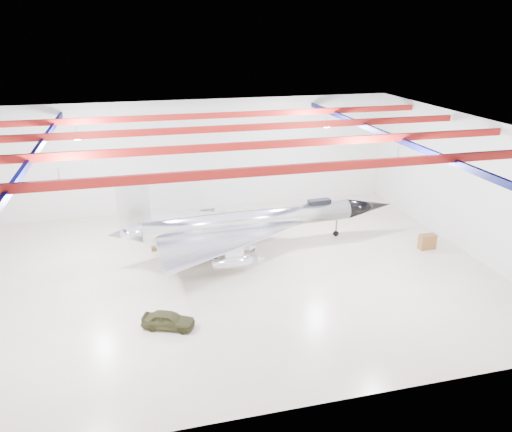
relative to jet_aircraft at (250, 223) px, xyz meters
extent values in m
plane|color=beige|center=(-2.88, -4.17, -2.22)|extent=(40.00, 40.00, 0.00)
plane|color=silver|center=(-2.88, 10.83, 3.28)|extent=(40.00, 0.00, 40.00)
plane|color=silver|center=(17.12, -4.17, 3.28)|extent=(0.00, 30.00, 30.00)
plane|color=#0A0F38|center=(-2.88, -4.17, 8.78)|extent=(40.00, 40.00, 0.00)
cube|color=maroon|center=(-2.88, -13.17, 8.18)|extent=(39.50, 0.25, 0.50)
cube|color=maroon|center=(-2.88, -7.17, 8.18)|extent=(39.50, 0.25, 0.50)
cube|color=maroon|center=(-2.88, -1.17, 8.18)|extent=(39.50, 0.25, 0.50)
cube|color=maroon|center=(-2.88, 4.83, 8.18)|extent=(39.50, 0.25, 0.50)
cube|color=#0C0E48|center=(-14.88, -4.17, 7.88)|extent=(0.25, 29.50, 0.40)
cube|color=#0C0E48|center=(9.12, -4.17, 7.88)|extent=(0.25, 29.50, 0.40)
cube|color=silver|center=(-12.88, -10.17, 7.48)|extent=(0.55, 0.55, 0.25)
cube|color=silver|center=(7.12, -10.17, 7.48)|extent=(0.55, 0.55, 0.25)
cube|color=silver|center=(-12.88, 1.83, 7.48)|extent=(0.55, 0.55, 0.25)
cube|color=silver|center=(7.12, 1.83, 7.48)|extent=(0.55, 0.55, 0.25)
cylinder|color=silver|center=(0.05, 0.00, 0.26)|extent=(17.76, 2.69, 1.77)
cone|color=black|center=(11.09, 0.58, 0.26)|extent=(4.51, 2.00, 1.77)
cone|color=silver|center=(-10.11, -0.53, 0.26)|extent=(2.74, 1.90, 1.77)
cube|color=silver|center=(-9.23, -0.48, 2.56)|extent=(2.48, 0.23, 3.98)
cube|color=black|center=(6.23, 0.32, 1.19)|extent=(1.98, 0.81, 0.44)
cylinder|color=silver|center=(-2.35, -4.99, -0.98)|extent=(3.40, 0.97, 0.80)
cylinder|color=silver|center=(-2.46, -2.79, -0.98)|extent=(3.40, 0.97, 0.80)
cylinder|color=silver|center=(-2.74, 2.52, -0.98)|extent=(3.40, 0.97, 0.80)
cylinder|color=silver|center=(-2.85, 4.72, -0.98)|extent=(3.40, 0.97, 0.80)
cylinder|color=#59595B|center=(8.00, 0.42, -1.42)|extent=(0.16, 0.16, 1.59)
cylinder|color=black|center=(8.00, 0.42, -1.97)|extent=(0.50, 0.22, 0.50)
cylinder|color=#59595B|center=(-3.37, -2.39, -1.42)|extent=(0.16, 0.16, 1.59)
cylinder|color=black|center=(-3.37, -2.39, -1.97)|extent=(0.50, 0.22, 0.50)
cylinder|color=#59595B|center=(-3.60, 2.03, -1.42)|extent=(0.16, 0.16, 1.59)
cylinder|color=black|center=(-3.60, 2.03, -1.97)|extent=(0.50, 0.22, 0.50)
imported|color=#37371B|center=(-7.73, -10.58, -1.66)|extent=(3.52, 2.45, 1.11)
cube|color=brown|center=(14.35, -3.97, -1.59)|extent=(1.38, 0.69, 1.26)
cube|color=olive|center=(-7.89, 1.24, -2.04)|extent=(0.54, 0.44, 0.37)
cube|color=maroon|center=(-5.59, 3.52, -2.07)|extent=(0.53, 0.49, 0.30)
cylinder|color=#59595B|center=(0.03, -0.79, -2.02)|extent=(0.58, 0.58, 0.40)
cube|color=olive|center=(-2.13, 1.83, -2.00)|extent=(0.76, 0.68, 0.43)
cube|color=#59595B|center=(-7.82, 3.22, -2.08)|extent=(0.46, 0.39, 0.28)
cylinder|color=maroon|center=(1.71, 2.74, -2.05)|extent=(0.44, 0.44, 0.34)
cube|color=olive|center=(-4.32, 2.29, -2.03)|extent=(0.69, 0.63, 0.39)
cylinder|color=#59595B|center=(-0.81, 5.93, -2.04)|extent=(0.40, 0.40, 0.35)
camera|label=1|loc=(-8.99, -37.55, 15.23)|focal=35.00mm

